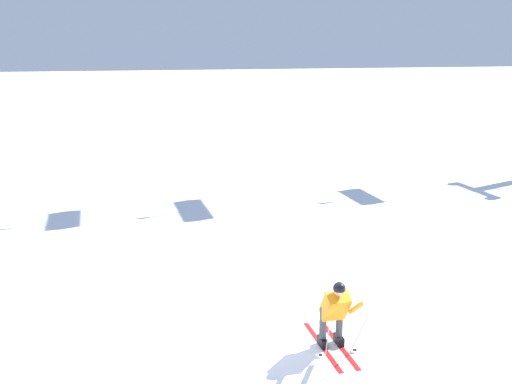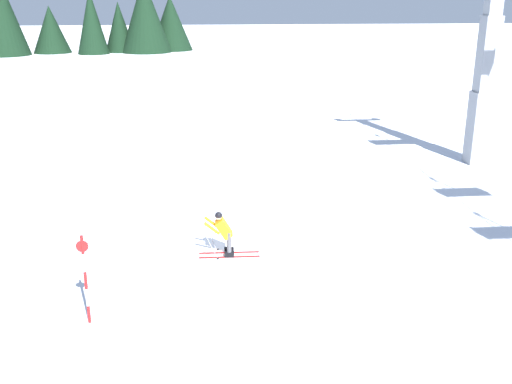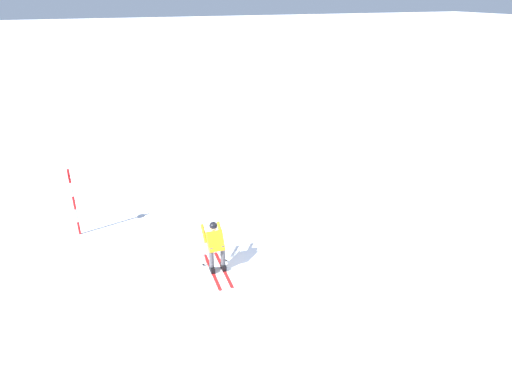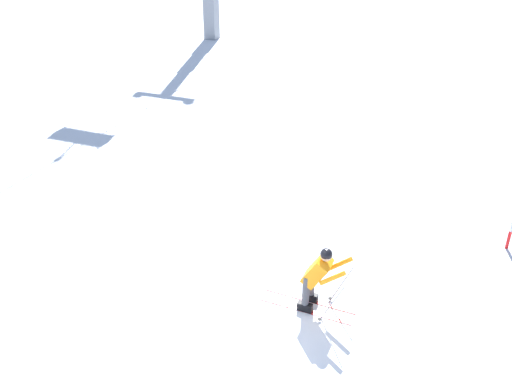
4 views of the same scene
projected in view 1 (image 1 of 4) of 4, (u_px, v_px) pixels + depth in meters
ground_plane at (256, 333)px, 10.42m from camera, size 260.00×260.00×0.00m
skier_carving_main at (335, 311)px, 9.65m from camera, size 0.71×1.79×1.47m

